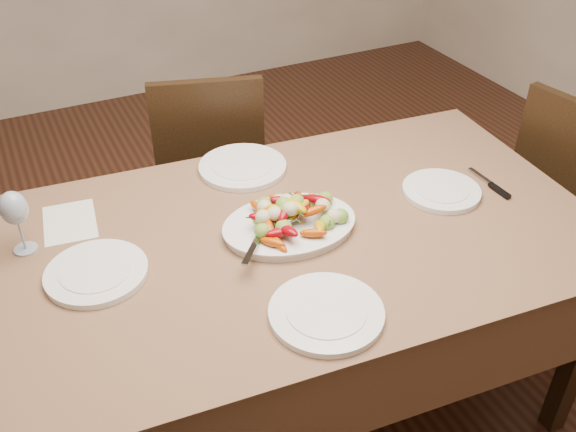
# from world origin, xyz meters

# --- Properties ---
(dining_table) EXTENTS (1.92, 1.19, 0.76)m
(dining_table) POSITION_xyz_m (-0.06, 0.20, 0.38)
(dining_table) COLOR brown
(dining_table) RESTS_ON ground
(chair_far) EXTENTS (0.52, 0.52, 0.95)m
(chair_far) POSITION_xyz_m (0.01, 1.10, 0.47)
(chair_far) COLOR black
(chair_far) RESTS_ON ground
(serving_platter) EXTENTS (0.41, 0.32, 0.02)m
(serving_platter) POSITION_xyz_m (-0.05, 0.21, 0.77)
(serving_platter) COLOR white
(serving_platter) RESTS_ON dining_table
(roasted_vegetables) EXTENTS (0.33, 0.24, 0.09)m
(roasted_vegetables) POSITION_xyz_m (-0.05, 0.21, 0.83)
(roasted_vegetables) COLOR maroon
(roasted_vegetables) RESTS_ON serving_platter
(serving_spoon) EXTENTS (0.26, 0.22, 0.03)m
(serving_spoon) POSITION_xyz_m (-0.12, 0.18, 0.81)
(serving_spoon) COLOR #9EA0A8
(serving_spoon) RESTS_ON serving_platter
(plate_left) EXTENTS (0.27, 0.27, 0.02)m
(plate_left) POSITION_xyz_m (-0.60, 0.25, 0.77)
(plate_left) COLOR white
(plate_left) RESTS_ON dining_table
(plate_right) EXTENTS (0.25, 0.25, 0.02)m
(plate_right) POSITION_xyz_m (0.47, 0.17, 0.77)
(plate_right) COLOR white
(plate_right) RESTS_ON dining_table
(plate_far) EXTENTS (0.30, 0.30, 0.02)m
(plate_far) POSITION_xyz_m (-0.04, 0.59, 0.77)
(plate_far) COLOR white
(plate_far) RESTS_ON dining_table
(plate_near) EXTENTS (0.29, 0.29, 0.02)m
(plate_near) POSITION_xyz_m (-0.13, -0.15, 0.77)
(plate_near) COLOR white
(plate_near) RESTS_ON dining_table
(wine_glass) EXTENTS (0.08, 0.08, 0.20)m
(wine_glass) POSITION_xyz_m (-0.76, 0.45, 0.86)
(wine_glass) COLOR #8C99A5
(wine_glass) RESTS_ON dining_table
(menu_card) EXTENTS (0.17, 0.23, 0.00)m
(menu_card) POSITION_xyz_m (-0.62, 0.53, 0.76)
(menu_card) COLOR silver
(menu_card) RESTS_ON dining_table
(table_knife) EXTENTS (0.02, 0.20, 0.01)m
(table_knife) POSITION_xyz_m (0.64, 0.14, 0.76)
(table_knife) COLOR #9EA0A8
(table_knife) RESTS_ON dining_table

